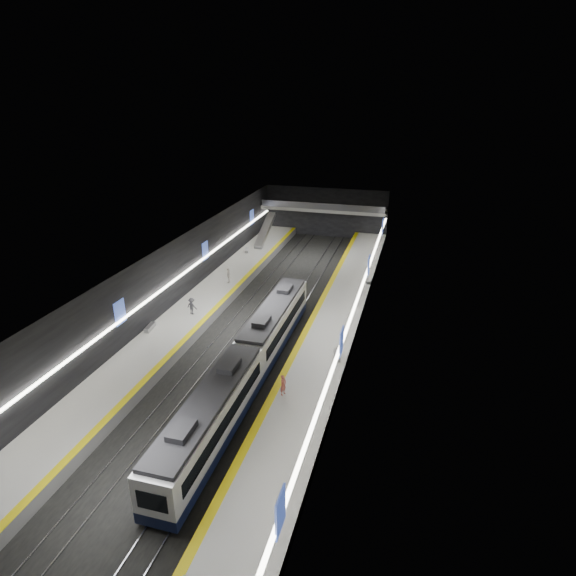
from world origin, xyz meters
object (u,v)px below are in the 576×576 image
(bench_right_far, at_px, (367,280))
(passenger_right_a, at_px, (283,385))
(escalator, at_px, (265,230))
(passenger_left_a, at_px, (229,276))
(passenger_left_b, at_px, (192,306))
(bench_left_far, at_px, (247,250))
(bench_right_near, at_px, (337,355))
(bench_left_near, at_px, (150,327))
(train, at_px, (248,362))

(bench_right_far, height_order, passenger_right_a, passenger_right_a)
(escalator, bearing_deg, passenger_right_a, -69.95)
(bench_right_far, xyz_separation_m, passenger_left_a, (-16.13, -4.71, 0.73))
(passenger_left_b, bearing_deg, bench_left_far, -74.18)
(escalator, distance_m, bench_right_near, 34.89)
(passenger_left_b, bearing_deg, bench_left_near, 71.54)
(bench_left_near, xyz_separation_m, bench_left_far, (0.87, 25.23, -0.01))
(train, xyz_separation_m, bench_left_far, (-11.13, 30.22, -0.99))
(escalator, relative_size, bench_left_near, 4.50)
(bench_right_near, xyz_separation_m, passenger_left_a, (-15.74, 13.72, 0.72))
(bench_left_far, xyz_separation_m, bench_right_near, (17.74, -25.53, 0.01))
(passenger_right_a, height_order, passenger_left_b, passenger_left_b)
(bench_right_near, bearing_deg, bench_left_near, 165.04)
(bench_right_far, bearing_deg, passenger_left_a, 177.59)
(bench_right_far, bearing_deg, train, -125.53)
(bench_right_near, relative_size, passenger_right_a, 1.06)
(bench_left_near, relative_size, bench_right_near, 0.99)
(bench_left_near, distance_m, passenger_right_a, 17.03)
(bench_left_far, distance_m, passenger_right_a, 35.31)
(escalator, height_order, passenger_left_b, escalator)
(train, relative_size, passenger_left_a, 15.98)
(bench_right_near, bearing_deg, passenger_right_a, -128.83)
(bench_left_far, xyz_separation_m, bench_right_far, (18.13, -7.10, 0.00))
(passenger_left_a, distance_m, passenger_left_b, 9.14)
(escalator, xyz_separation_m, bench_right_far, (17.00, -12.20, -1.69))
(bench_left_near, distance_m, passenger_left_b, 4.99)
(bench_left_near, distance_m, bench_right_far, 26.26)
(train, relative_size, escalator, 3.76)
(bench_right_near, bearing_deg, bench_left_far, 110.77)
(bench_left_near, height_order, bench_right_near, bench_right_near)
(bench_left_near, height_order, passenger_left_a, passenger_left_a)
(bench_left_near, bearing_deg, passenger_right_a, -30.58)
(train, distance_m, passenger_left_b, 13.31)
(bench_right_near, bearing_deg, bench_right_far, 74.76)
(bench_right_far, relative_size, passenger_right_a, 1.03)
(train, xyz_separation_m, bench_right_near, (6.61, 4.69, -0.98))
(bench_right_near, xyz_separation_m, passenger_left_b, (-16.14, 4.59, 0.68))
(bench_right_far, distance_m, passenger_right_a, 25.24)
(bench_left_far, xyz_separation_m, passenger_right_a, (14.71, -32.10, 0.63))
(train, height_order, passenger_left_a, train)
(train, xyz_separation_m, passenger_left_b, (-9.53, 9.28, -0.30))
(passenger_right_a, relative_size, passenger_left_a, 0.89)
(train, relative_size, bench_left_near, 16.89)
(escalator, bearing_deg, passenger_left_a, -87.07)
(bench_left_far, height_order, passenger_left_a, passenger_left_a)
(train, relative_size, bench_right_near, 16.80)
(escalator, xyz_separation_m, passenger_left_a, (0.87, -16.91, -0.96))
(bench_left_near, xyz_separation_m, bench_right_far, (19.00, 18.13, -0.01))
(train, distance_m, bench_left_far, 32.22)
(passenger_right_a, bearing_deg, escalator, 42.52)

